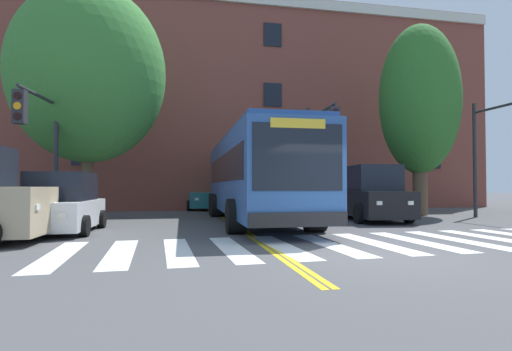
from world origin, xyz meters
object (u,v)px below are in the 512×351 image
object	(u,v)px
car_black_far_lane	(368,194)
street_tree_curbside_large	(419,100)
traffic_light_far_corner	(41,132)
city_bus	(254,176)
car_white_near_lane	(62,205)
street_tree_curbside_small	(88,74)
traffic_light_overhead	(319,141)
car_teal_behind_bus	(203,195)
traffic_light_near_corner	(503,136)

from	to	relation	value
car_black_far_lane	street_tree_curbside_large	world-z (taller)	street_tree_curbside_large
traffic_light_far_corner	city_bus	bearing A→B (deg)	10.31
car_white_near_lane	car_black_far_lane	distance (m)	11.48
car_white_near_lane	street_tree_curbside_small	xyz separation A→B (m)	(-0.18, 4.24, 5.20)
traffic_light_overhead	street_tree_curbside_small	xyz separation A→B (m)	(-9.37, 1.64, 2.73)
car_teal_behind_bus	traffic_light_overhead	world-z (taller)	traffic_light_overhead
traffic_light_far_corner	street_tree_curbside_large	xyz separation A→B (m)	(15.95, 3.22, 2.42)
car_white_near_lane	street_tree_curbside_small	distance (m)	6.71
car_black_far_lane	traffic_light_near_corner	size ratio (longest dim) A/B	1.02
city_bus	street_tree_curbside_small	distance (m)	8.03
car_black_far_lane	traffic_light_overhead	bearing A→B (deg)	171.72
car_white_near_lane	car_teal_behind_bus	bearing A→B (deg)	65.74
car_teal_behind_bus	street_tree_curbside_large	bearing A→B (deg)	-33.90
city_bus	traffic_light_far_corner	xyz separation A→B (m)	(-7.37, -1.34, 1.35)
city_bus	traffic_light_overhead	xyz separation A→B (m)	(2.77, 0.16, 1.47)
car_white_near_lane	street_tree_curbside_small	size ratio (longest dim) A/B	0.39
street_tree_curbside_small	street_tree_curbside_large	bearing A→B (deg)	0.31
traffic_light_overhead	traffic_light_near_corner	bearing A→B (deg)	-11.79
car_white_near_lane	street_tree_curbside_small	world-z (taller)	street_tree_curbside_small
car_white_near_lane	traffic_light_overhead	distance (m)	9.86
car_white_near_lane	car_black_far_lane	world-z (taller)	car_black_far_lane
traffic_light_near_corner	car_teal_behind_bus	bearing A→B (deg)	139.38
city_bus	car_black_far_lane	distance (m)	4.89
traffic_light_near_corner	street_tree_curbside_large	xyz separation A→B (m)	(-1.65, 3.27, 2.11)
car_black_far_lane	street_tree_curbside_small	distance (m)	12.61
car_teal_behind_bus	traffic_light_near_corner	bearing A→B (deg)	-40.62
traffic_light_near_corner	traffic_light_overhead	world-z (taller)	traffic_light_near_corner
city_bus	traffic_light_near_corner	distance (m)	10.45
street_tree_curbside_large	car_black_far_lane	bearing A→B (deg)	-151.65
city_bus	car_white_near_lane	distance (m)	6.93
car_white_near_lane	traffic_light_far_corner	bearing A→B (deg)	131.22
car_white_near_lane	traffic_light_far_corner	distance (m)	2.75
traffic_light_far_corner	street_tree_curbside_large	distance (m)	16.45
car_teal_behind_bus	traffic_light_overhead	distance (m)	9.74
city_bus	street_tree_curbside_large	size ratio (longest dim) A/B	1.33
car_black_far_lane	traffic_light_overhead	xyz separation A→B (m)	(-2.06, 0.30, 2.24)
car_white_near_lane	street_tree_curbside_large	world-z (taller)	street_tree_curbside_large
car_white_near_lane	car_teal_behind_bus	distance (m)	12.11
car_black_far_lane	street_tree_curbside_large	bearing A→B (deg)	28.35
traffic_light_near_corner	street_tree_curbside_large	distance (m)	4.23
car_black_far_lane	car_white_near_lane	bearing A→B (deg)	-168.44
car_white_near_lane	street_tree_curbside_large	size ratio (longest dim) A/B	0.41
car_black_far_lane	car_teal_behind_bus	xyz separation A→B (m)	(-6.27, 8.74, -0.20)
street_tree_curbside_large	street_tree_curbside_small	bearing A→B (deg)	-179.69
car_white_near_lane	car_teal_behind_bus	size ratio (longest dim) A/B	0.89
city_bus	traffic_light_near_corner	xyz separation A→B (m)	(10.22, -1.39, 1.66)
car_teal_behind_bus	traffic_light_far_corner	distance (m)	11.81
city_bus	traffic_light_far_corner	world-z (taller)	traffic_light_far_corner
traffic_light_far_corner	street_tree_curbside_small	world-z (taller)	street_tree_curbside_small
street_tree_curbside_large	traffic_light_near_corner	bearing A→B (deg)	-63.24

